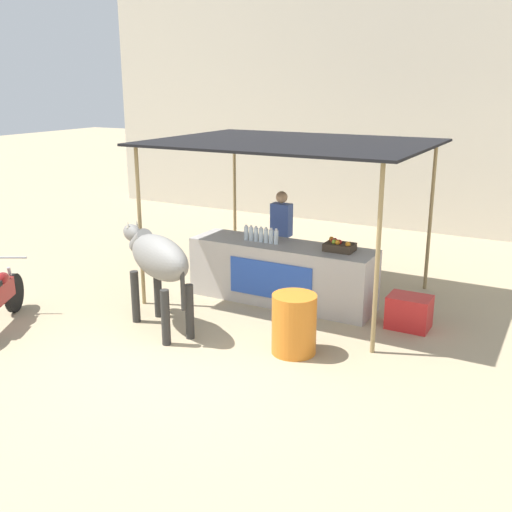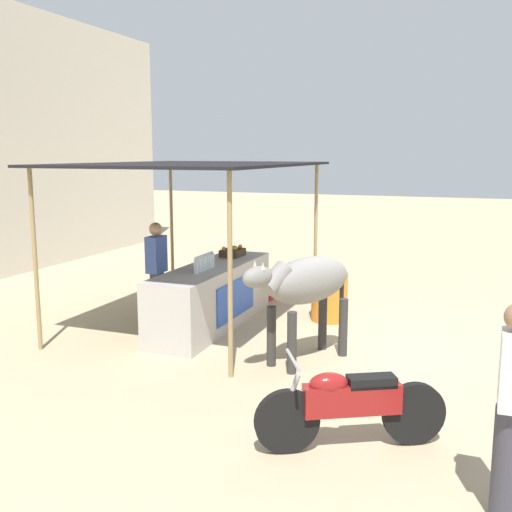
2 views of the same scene
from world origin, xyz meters
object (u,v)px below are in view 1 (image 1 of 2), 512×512
water_barrel (294,324)px  cow (158,259)px  stall_counter (282,273)px  cooler_box (409,312)px  fruit_crate (339,246)px  vendor_behind_counter (281,237)px

water_barrel → cow: (-2.03, -0.18, 0.63)m
stall_counter → water_barrel: (0.98, -1.63, -0.08)m
cooler_box → cow: 3.66m
fruit_crate → cow: 2.72m
cooler_box → water_barrel: bearing=-125.8°
cooler_box → cow: size_ratio=0.34×
stall_counter → water_barrel: stall_counter is taller
fruit_crate → cow: size_ratio=0.25×
water_barrel → cow: 2.13m
cow → cooler_box: bearing=28.7°
vendor_behind_counter → cooler_box: size_ratio=2.75×
stall_counter → fruit_crate: bearing=3.0°
fruit_crate → cooler_box: bearing=-7.3°
cow → water_barrel: bearing=5.1°
water_barrel → cooler_box: bearing=54.2°
fruit_crate → water_barrel: fruit_crate is taller
fruit_crate → vendor_behind_counter: vendor_behind_counter is taller
vendor_behind_counter → cooler_box: (2.47, -0.85, -0.61)m
water_barrel → vendor_behind_counter: bearing=119.8°
stall_counter → cow: bearing=-119.9°
stall_counter → cooler_box: stall_counter is taller
vendor_behind_counter → water_barrel: (1.37, -2.39, -0.45)m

